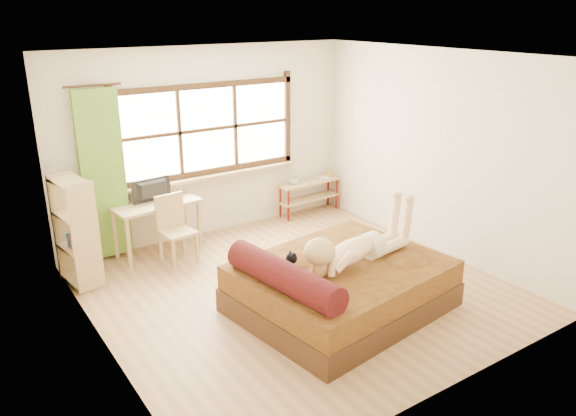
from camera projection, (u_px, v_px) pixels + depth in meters
floor at (297, 289)px, 6.69m from camera, size 4.50×4.50×0.00m
ceiling at (299, 56)px, 5.78m from camera, size 4.50×4.50×0.00m
wall_back at (208, 143)px, 7.99m from camera, size 4.50×0.00×4.50m
wall_front at (459, 249)px, 4.48m from camera, size 4.50×0.00×4.50m
wall_left at (94, 222)px, 5.05m from camera, size 0.00×4.50×4.50m
wall_right at (438, 153)px, 7.42m from camera, size 0.00×4.50×4.50m
window at (208, 132)px, 7.92m from camera, size 2.80×0.16×1.46m
curtain at (103, 175)px, 7.15m from camera, size 0.55×0.10×2.20m
bed at (338, 285)px, 6.15m from camera, size 2.38×2.00×0.82m
woman at (357, 235)px, 6.03m from camera, size 1.56×0.63×0.65m
kitten at (282, 265)px, 5.76m from camera, size 0.34×0.17×0.26m
desk at (156, 209)px, 7.51m from camera, size 1.20×0.64×0.72m
monitor at (153, 191)px, 7.46m from camera, size 0.55×0.13×0.32m
chair at (174, 225)px, 7.31m from camera, size 0.44×0.44×0.90m
pipe_shelf at (310, 189)px, 9.06m from camera, size 1.10×0.32×0.62m
cup at (294, 181)px, 8.83m from camera, size 0.14×0.14×0.11m
book at (319, 179)px, 9.10m from camera, size 0.18×0.24×0.02m
bookshelf at (76, 232)px, 6.63m from camera, size 0.41×0.62×1.32m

